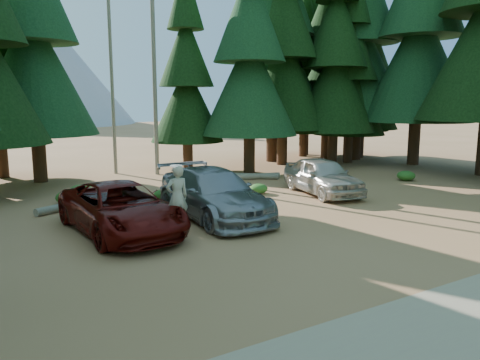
% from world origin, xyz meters
% --- Properties ---
extents(ground, '(160.00, 160.00, 0.00)m').
position_xyz_m(ground, '(0.00, 0.00, 0.00)').
color(ground, olive).
rests_on(ground, ground).
extents(forest_belt_north, '(36.00, 7.00, 22.00)m').
position_xyz_m(forest_belt_north, '(0.00, 15.00, 0.00)').
color(forest_belt_north, black).
rests_on(forest_belt_north, ground).
extents(forest_belt_east, '(6.00, 22.00, 22.00)m').
position_xyz_m(forest_belt_east, '(15.50, 4.00, 0.00)').
color(forest_belt_east, black).
rests_on(forest_belt_east, ground).
extents(snag_front, '(0.24, 0.24, 12.00)m').
position_xyz_m(snag_front, '(0.80, 14.50, 6.00)').
color(snag_front, '#6D6457').
rests_on(snag_front, ground).
extents(snag_back, '(0.20, 0.20, 10.00)m').
position_xyz_m(snag_back, '(-1.20, 16.00, 5.00)').
color(snag_back, '#6D6457').
rests_on(snag_back, ground).
extents(red_pickup, '(3.11, 6.01, 1.62)m').
position_xyz_m(red_pickup, '(-4.68, 3.47, 0.81)').
color(red_pickup, '#590B07').
rests_on(red_pickup, ground).
extents(silver_minivan_center, '(2.59, 6.15, 1.77)m').
position_xyz_m(silver_minivan_center, '(-1.16, 3.73, 0.89)').
color(silver_minivan_center, '#96979D').
rests_on(silver_minivan_center, ground).
extents(silver_minivan_right, '(2.86, 5.20, 1.68)m').
position_xyz_m(silver_minivan_right, '(5.17, 5.04, 0.84)').
color(silver_minivan_right, beige).
rests_on(silver_minivan_right, ground).
extents(frisbee_player, '(0.74, 0.49, 2.01)m').
position_xyz_m(frisbee_player, '(-3.36, 1.94, 1.31)').
color(frisbee_player, beige).
rests_on(frisbee_player, ground).
extents(log_left, '(4.06, 2.18, 0.31)m').
position_xyz_m(log_left, '(-4.82, 8.07, 0.16)').
color(log_left, '#6D6457').
rests_on(log_left, ground).
extents(log_mid, '(2.97, 2.69, 0.30)m').
position_xyz_m(log_mid, '(4.34, 10.50, 0.15)').
color(log_mid, '#6D6457').
rests_on(log_mid, ground).
extents(log_right, '(5.03, 1.68, 0.33)m').
position_xyz_m(log_right, '(3.59, 10.34, 0.16)').
color(log_right, '#6D6457').
rests_on(log_right, ground).
extents(shrub_far_left, '(1.16, 1.16, 0.64)m').
position_xyz_m(shrub_far_left, '(-4.60, 9.52, 0.32)').
color(shrub_far_left, '#275C1B').
rests_on(shrub_far_left, ground).
extents(shrub_left, '(1.02, 1.02, 0.56)m').
position_xyz_m(shrub_left, '(-5.29, 8.83, 0.28)').
color(shrub_left, '#275C1B').
rests_on(shrub_left, ground).
extents(shrub_center_left, '(1.34, 1.34, 0.74)m').
position_xyz_m(shrub_center_left, '(-3.34, 6.59, 0.37)').
color(shrub_center_left, '#275C1B').
rests_on(shrub_center_left, ground).
extents(shrub_center_right, '(0.83, 0.83, 0.46)m').
position_xyz_m(shrub_center_right, '(-1.59, 7.58, 0.23)').
color(shrub_center_right, '#275C1B').
rests_on(shrub_center_right, ground).
extents(shrub_right, '(0.82, 0.82, 0.45)m').
position_xyz_m(shrub_right, '(2.72, 6.62, 0.23)').
color(shrub_right, '#275C1B').
rests_on(shrub_right, ground).
extents(shrub_far_right, '(1.24, 1.24, 0.68)m').
position_xyz_m(shrub_far_right, '(8.52, 9.26, 0.34)').
color(shrub_far_right, '#275C1B').
rests_on(shrub_far_right, ground).
extents(shrub_edge_east, '(0.96, 0.96, 0.53)m').
position_xyz_m(shrub_edge_east, '(11.45, 5.50, 0.26)').
color(shrub_edge_east, '#275C1B').
rests_on(shrub_edge_east, ground).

